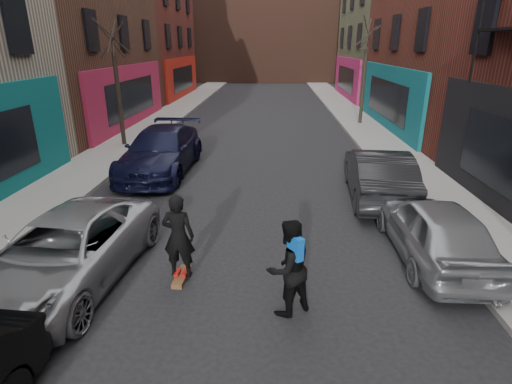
# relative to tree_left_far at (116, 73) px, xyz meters

# --- Properties ---
(sidewalk_left) EXTENTS (2.50, 84.00, 0.13)m
(sidewalk_left) POSITION_rel_tree_left_far_xyz_m (-0.05, 12.00, -3.31)
(sidewalk_left) COLOR gray
(sidewalk_left) RESTS_ON ground
(sidewalk_right) EXTENTS (2.50, 84.00, 0.13)m
(sidewalk_right) POSITION_rel_tree_left_far_xyz_m (12.45, 12.00, -3.31)
(sidewalk_right) COLOR gray
(sidewalk_right) RESTS_ON ground
(building_far) EXTENTS (40.00, 10.00, 14.00)m
(building_far) POSITION_rel_tree_left_far_xyz_m (6.20, 38.00, 3.62)
(building_far) COLOR #47281E
(building_far) RESTS_ON ground
(tree_left_far) EXTENTS (2.00, 2.00, 6.50)m
(tree_left_far) POSITION_rel_tree_left_far_xyz_m (0.00, 0.00, 0.00)
(tree_left_far) COLOR black
(tree_left_far) RESTS_ON sidewalk_left
(tree_right_far) EXTENTS (2.00, 2.00, 6.80)m
(tree_right_far) POSITION_rel_tree_left_far_xyz_m (12.40, 6.00, 0.15)
(tree_right_far) COLOR black
(tree_right_far) RESTS_ON sidewalk_right
(parked_left_far) EXTENTS (2.77, 5.25, 1.41)m
(parked_left_far) POSITION_rel_tree_left_far_xyz_m (3.00, -11.54, -2.68)
(parked_left_far) COLOR gray
(parked_left_far) RESTS_ON ground
(parked_left_end) EXTENTS (2.43, 5.75, 1.66)m
(parked_left_end) POSITION_rel_tree_left_far_xyz_m (2.90, -3.91, -2.55)
(parked_left_end) COLOR black
(parked_left_end) RESTS_ON ground
(parked_right_far) EXTENTS (1.73, 4.27, 1.45)m
(parked_right_far) POSITION_rel_tree_left_far_xyz_m (10.80, -10.19, -2.65)
(parked_right_far) COLOR gray
(parked_right_far) RESTS_ON ground
(parked_right_end) EXTENTS (2.06, 4.93, 1.59)m
(parked_right_end) POSITION_rel_tree_left_far_xyz_m (10.45, -6.38, -2.59)
(parked_right_end) COLOR black
(parked_right_end) RESTS_ON ground
(skateboard) EXTENTS (0.26, 0.81, 0.10)m
(skateboard) POSITION_rel_tree_left_far_xyz_m (5.27, -11.32, -3.33)
(skateboard) COLOR brown
(skateboard) RESTS_ON ground
(skateboarder) EXTENTS (0.67, 0.46, 1.78)m
(skateboarder) POSITION_rel_tree_left_far_xyz_m (5.27, -11.32, -2.39)
(skateboarder) COLOR black
(skateboarder) RESTS_ON skateboard
(pedestrian) EXTENTS (1.12, 1.07, 1.82)m
(pedestrian) POSITION_rel_tree_left_far_xyz_m (7.45, -12.30, -2.46)
(pedestrian) COLOR black
(pedestrian) RESTS_ON ground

